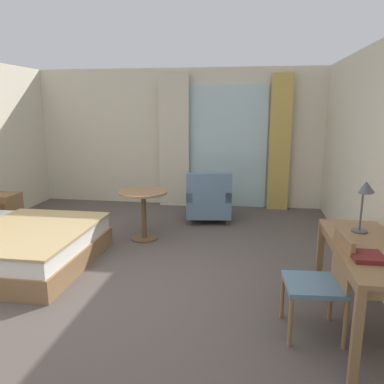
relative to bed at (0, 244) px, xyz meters
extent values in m
cube|color=#564C47|center=(1.58, -0.43, -0.30)|extent=(6.08, 7.99, 0.10)
cube|color=beige|center=(1.58, 3.30, 1.05)|extent=(5.68, 0.12, 2.58)
cube|color=silver|center=(2.52, 3.22, 0.89)|extent=(1.51, 0.02, 2.27)
cube|color=beige|center=(1.54, 3.12, 0.98)|extent=(0.57, 0.10, 2.46)
cube|color=tan|center=(3.50, 3.12, 0.98)|extent=(0.38, 0.10, 2.46)
cube|color=olive|center=(0.08, 0.00, -0.12)|extent=(2.05, 1.75, 0.24)
cube|color=white|center=(0.08, 0.00, 0.09)|extent=(1.99, 1.70, 0.18)
cube|color=tan|center=(0.41, 0.00, 0.19)|extent=(1.36, 1.73, 0.03)
cube|color=olive|center=(-0.84, 1.31, 0.03)|extent=(0.42, 0.42, 0.55)
cube|color=olive|center=(3.95, -0.87, 0.50)|extent=(0.56, 1.49, 0.04)
cube|color=olive|center=(3.95, -0.87, 0.45)|extent=(0.51, 1.42, 0.08)
cube|color=olive|center=(4.20, -0.16, 0.12)|extent=(0.06, 0.06, 0.73)
cube|color=olive|center=(3.71, -1.59, 0.12)|extent=(0.06, 0.06, 0.73)
cube|color=olive|center=(3.71, -0.16, 0.12)|extent=(0.06, 0.06, 0.73)
cube|color=slate|center=(3.52, -0.95, 0.19)|extent=(0.50, 0.49, 0.04)
cube|color=olive|center=(3.74, -0.93, 0.42)|extent=(0.07, 0.44, 0.42)
cylinder|color=olive|center=(3.30, -0.76, -0.04)|extent=(0.04, 0.04, 0.42)
cylinder|color=olive|center=(3.33, -1.17, -0.04)|extent=(0.04, 0.04, 0.42)
cylinder|color=olive|center=(3.72, -0.73, -0.04)|extent=(0.04, 0.04, 0.42)
cylinder|color=olive|center=(3.75, -1.14, -0.04)|extent=(0.04, 0.04, 0.42)
cylinder|color=#4C4C51|center=(3.97, -0.50, 0.53)|extent=(0.14, 0.14, 0.02)
cylinder|color=#4C4C51|center=(3.97, -0.50, 0.72)|extent=(0.02, 0.02, 0.37)
cone|color=#4C4C51|center=(4.00, -0.48, 0.94)|extent=(0.15, 0.14, 0.13)
cube|color=maroon|center=(3.86, -1.15, 0.54)|extent=(0.23, 0.25, 0.04)
cube|color=slate|center=(2.30, 2.23, 0.00)|extent=(0.82, 0.86, 0.29)
cube|color=slate|center=(2.34, 1.91, 0.38)|extent=(0.73, 0.22, 0.47)
cube|color=slate|center=(2.60, 2.28, 0.22)|extent=(0.21, 0.77, 0.16)
cube|color=slate|center=(1.99, 2.19, 0.22)|extent=(0.21, 0.77, 0.16)
cylinder|color=#4C3D2D|center=(2.55, 2.60, -0.20)|extent=(0.04, 0.04, 0.10)
cylinder|color=#4C3D2D|center=(1.95, 2.51, -0.20)|extent=(0.04, 0.04, 0.10)
cylinder|color=#4C3D2D|center=(2.64, 1.96, -0.20)|extent=(0.04, 0.04, 0.10)
cylinder|color=#4C3D2D|center=(2.04, 1.87, -0.20)|extent=(0.04, 0.04, 0.10)
cylinder|color=olive|center=(1.49, 1.12, 0.45)|extent=(0.68, 0.68, 0.03)
cylinder|color=brown|center=(1.49, 1.12, 0.09)|extent=(0.07, 0.07, 0.68)
cylinder|color=brown|center=(1.49, 1.12, -0.23)|extent=(0.38, 0.38, 0.02)
camera|label=1|loc=(2.97, -3.98, 1.62)|focal=35.73mm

